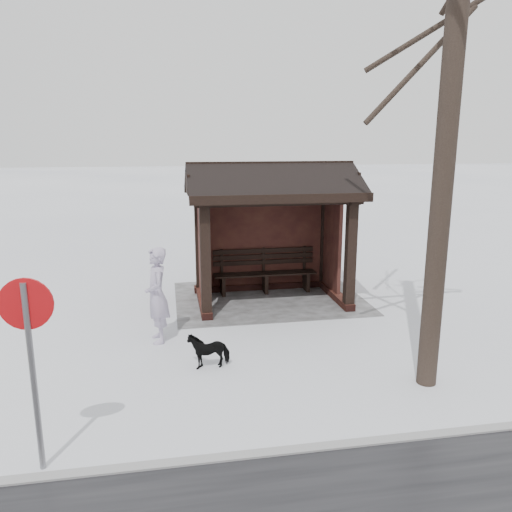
{
  "coord_description": "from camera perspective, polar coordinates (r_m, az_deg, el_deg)",
  "views": [
    {
      "loc": [
        2.19,
        10.46,
        3.53
      ],
      "look_at": [
        0.47,
        0.8,
        1.24
      ],
      "focal_mm": 35.0,
      "sensor_mm": 36.0,
      "label": 1
    }
  ],
  "objects": [
    {
      "name": "bus_shelter",
      "position": [
        10.93,
        1.57,
        5.95
      ],
      "size": [
        3.6,
        2.4,
        3.09
      ],
      "color": "#381814",
      "rests_on": "ground"
    },
    {
      "name": "ground",
      "position": [
        11.26,
        1.66,
        -5.15
      ],
      "size": [
        120.0,
        120.0,
        0.0
      ],
      "primitive_type": "plane",
      "color": "white",
      "rests_on": "ground"
    },
    {
      "name": "trampled_patch",
      "position": [
        11.44,
        1.46,
        -4.81
      ],
      "size": [
        4.2,
        3.2,
        0.02
      ],
      "primitive_type": "cube",
      "color": "gray",
      "rests_on": "ground"
    },
    {
      "name": "pedestrian",
      "position": [
        8.99,
        -11.25,
        -4.43
      ],
      "size": [
        0.5,
        0.68,
        1.72
      ],
      "primitive_type": "imported",
      "rotation": [
        0.0,
        0.0,
        1.73
      ],
      "color": "#AEA1BD",
      "rests_on": "ground"
    },
    {
      "name": "road_sign",
      "position": [
        5.73,
        -24.53,
        -8.01
      ],
      "size": [
        0.56,
        0.1,
        2.17
      ],
      "rotation": [
        0.0,
        0.0,
        -0.04
      ],
      "color": "slate",
      "rests_on": "ground"
    },
    {
      "name": "kerb",
      "position": [
        6.47,
        12.24,
        -20.18
      ],
      "size": [
        120.0,
        0.15,
        0.06
      ],
      "primitive_type": "cube",
      "color": "gray",
      "rests_on": "ground"
    },
    {
      "name": "dog",
      "position": [
        8.11,
        -5.43,
        -10.6
      ],
      "size": [
        0.68,
        0.36,
        0.55
      ],
      "primitive_type": "imported",
      "rotation": [
        0.0,
        0.0,
        1.67
      ],
      "color": "black",
      "rests_on": "ground"
    }
  ]
}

